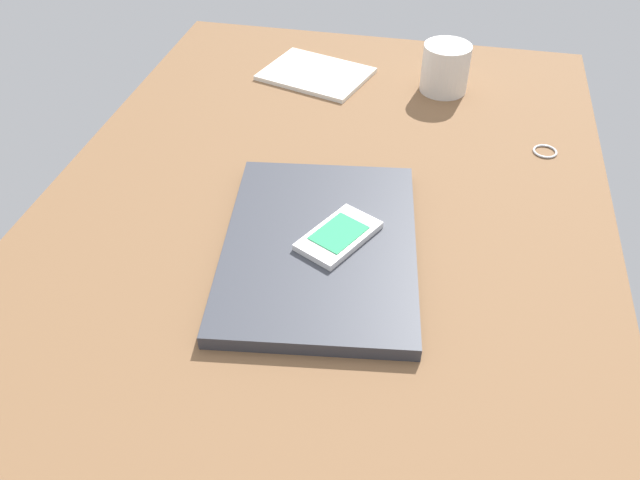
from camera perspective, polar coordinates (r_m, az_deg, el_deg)
desk_surface at (r=91.19cm, az=-0.05°, el=1.59°), size 120.00×80.00×3.00cm
laptop_closed at (r=83.55cm, az=0.00°, el=-0.55°), size 37.26×28.80×1.87cm
cell_phone_on_laptop at (r=82.99cm, az=1.65°, el=0.38°), size 12.52×10.54×1.03cm
coffee_mug at (r=120.66cm, az=10.90°, el=14.57°), size 11.46×8.29×8.45cm
notepad at (r=125.05cm, az=-0.36°, el=14.31°), size 18.76×21.77×0.80cm
key_ring at (r=108.50cm, az=19.07°, el=7.33°), size 3.76×3.76×0.36cm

